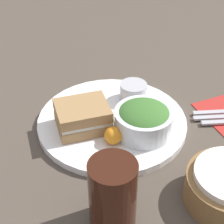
# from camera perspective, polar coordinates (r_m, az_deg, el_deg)

# --- Properties ---
(ground_plane) EXTENTS (4.00, 4.00, 0.00)m
(ground_plane) POSITION_cam_1_polar(r_m,az_deg,el_deg) (0.83, -0.00, -1.96)
(ground_plane) COLOR #4C4238
(plate) EXTENTS (0.33, 0.33, 0.02)m
(plate) POSITION_cam_1_polar(r_m,az_deg,el_deg) (0.82, -0.00, -1.54)
(plate) COLOR white
(plate) RESTS_ON ground_plane
(sandwich) EXTENTS (0.12, 0.10, 0.06)m
(sandwich) POSITION_cam_1_polar(r_m,az_deg,el_deg) (0.78, -4.50, -0.69)
(sandwich) COLOR #A37A4C
(sandwich) RESTS_ON plate
(salad_bowl) EXTENTS (0.12, 0.12, 0.06)m
(salad_bowl) POSITION_cam_1_polar(r_m,az_deg,el_deg) (0.77, 4.85, -1.10)
(salad_bowl) COLOR white
(salad_bowl) RESTS_ON plate
(dressing_cup) EXTENTS (0.06, 0.06, 0.04)m
(dressing_cup) POSITION_cam_1_polar(r_m,az_deg,el_deg) (0.87, 3.26, 3.11)
(dressing_cup) COLOR #B7B7BC
(dressing_cup) RESTS_ON plate
(orange_wedge) EXTENTS (0.04, 0.04, 0.04)m
(orange_wedge) POSITION_cam_1_polar(r_m,az_deg,el_deg) (0.75, 0.18, -3.61)
(orange_wedge) COLOR orange
(orange_wedge) RESTS_ON plate
(drink_glass) EXTENTS (0.08, 0.08, 0.13)m
(drink_glass) POSITION_cam_1_polar(r_m,az_deg,el_deg) (0.60, 0.10, -12.47)
(drink_glass) COLOR #38190F
(drink_glass) RESTS_ON ground_plane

